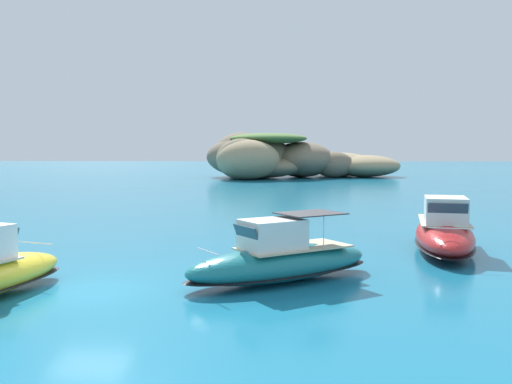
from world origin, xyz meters
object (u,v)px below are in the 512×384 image
(islet_large, at_px, (260,158))
(motorboat_red, at_px, (444,233))
(islet_small, at_px, (347,165))
(motorboat_teal, at_px, (280,260))

(islet_large, height_order, motorboat_red, islet_large)
(islet_large, xyz_separation_m, islet_small, (14.91, 4.98, -1.31))
(islet_small, bearing_deg, motorboat_red, -93.19)
(islet_large, height_order, motorboat_teal, islet_large)
(islet_small, relative_size, motorboat_red, 2.23)
(islet_large, distance_m, islet_small, 15.78)
(motorboat_teal, relative_size, motorboat_red, 0.84)
(islet_large, xyz_separation_m, motorboat_teal, (3.58, -71.56, -2.54))
(islet_large, height_order, islet_small, islet_large)
(motorboat_teal, xyz_separation_m, motorboat_red, (7.41, 6.05, 0.09))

